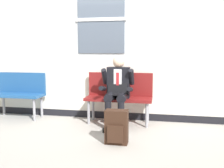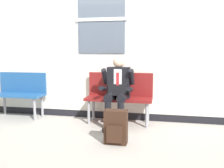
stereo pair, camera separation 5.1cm
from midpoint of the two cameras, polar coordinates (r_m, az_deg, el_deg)
ground_plane at (r=4.40m, az=-0.90°, el=-9.83°), size 18.00×18.00×0.00m
station_wall at (r=4.80m, az=0.69°, el=8.62°), size 6.56×0.17×2.82m
bench_with_person at (r=4.57m, az=2.02°, el=-2.25°), size 1.20×0.42×0.92m
bench_empty at (r=5.29m, az=-20.01°, el=-1.55°), size 1.01×0.42×0.89m
person_seated at (r=4.36m, az=1.57°, el=-1.14°), size 0.57×0.70×1.23m
backpack at (r=3.58m, az=1.29°, el=-9.90°), size 0.32×0.21×0.49m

